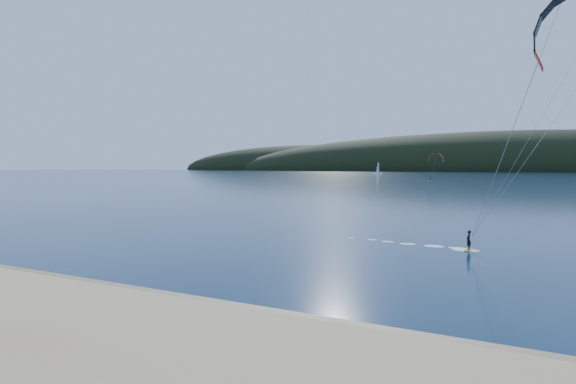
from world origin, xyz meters
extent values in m
plane|color=#08203A|center=(0.00, 0.00, 0.00)|extent=(1800.00, 1800.00, 0.00)
cube|color=olive|center=(0.00, 4.50, 0.05)|extent=(220.00, 2.50, 0.10)
ellipsoid|color=black|center=(-50.00, 720.00, 0.00)|extent=(840.00, 280.00, 110.00)
ellipsoid|color=black|center=(-380.00, 780.00, 0.00)|extent=(520.00, 220.00, 90.00)
cube|color=gold|center=(8.86, 26.00, 0.04)|extent=(0.46, 1.22, 0.07)
imported|color=black|center=(8.86, 26.00, 0.80)|extent=(0.39, 0.56, 1.47)
cylinder|color=gray|center=(12.56, 24.04, 7.63)|extent=(0.02, 0.02, 15.21)
cube|color=gold|center=(-33.34, 209.76, 0.05)|extent=(0.90, 1.42, 0.08)
imported|color=black|center=(-33.34, 209.76, 0.91)|extent=(0.89, 0.99, 1.67)
cylinder|color=gray|center=(-31.56, 206.81, 5.13)|extent=(0.02, 0.02, 9.93)
cube|color=white|center=(-119.98, 400.79, 0.47)|extent=(7.96, 4.37, 1.33)
cylinder|color=white|center=(-119.98, 400.79, 5.69)|extent=(0.19, 0.19, 10.43)
cube|color=white|center=(-119.93, 402.12, 5.69)|extent=(0.70, 2.39, 7.58)
cube|color=white|center=(-119.93, 399.27, 3.79)|extent=(0.55, 1.84, 4.74)
camera|label=1|loc=(14.24, -12.59, 6.35)|focal=30.39mm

